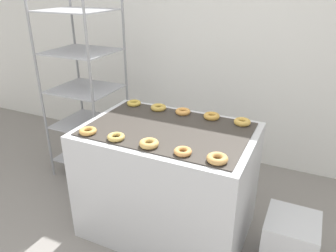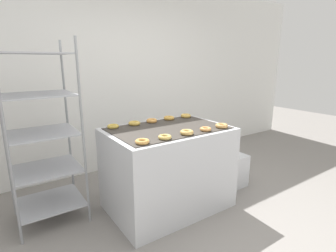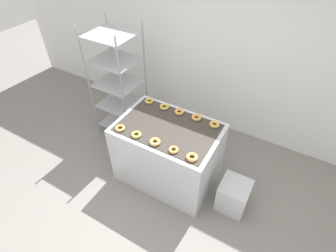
% 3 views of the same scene
% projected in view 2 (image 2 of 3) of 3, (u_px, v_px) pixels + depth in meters
% --- Properties ---
extents(ground_plane, '(14.00, 14.00, 0.00)m').
position_uv_depth(ground_plane, '(209.00, 237.00, 2.47)').
color(ground_plane, gray).
extents(wall_back, '(8.00, 0.05, 2.80)m').
position_uv_depth(wall_back, '(113.00, 76.00, 3.83)').
color(wall_back, white).
rests_on(wall_back, ground_plane).
extents(fryer_machine, '(1.29, 0.88, 0.92)m').
position_uv_depth(fryer_machine, '(168.00, 168.00, 2.91)').
color(fryer_machine, silver).
rests_on(fryer_machine, ground_plane).
extents(baking_rack_cart, '(0.65, 0.60, 1.83)m').
position_uv_depth(baking_rack_cart, '(42.00, 133.00, 2.56)').
color(baking_rack_cart, gray).
rests_on(baking_rack_cart, ground_plane).
extents(glaze_bin, '(0.36, 0.37, 0.43)m').
position_uv_depth(glaze_bin, '(229.00, 170.00, 3.48)').
color(glaze_bin, silver).
rests_on(glaze_bin, ground_plane).
extents(donut_near_leftmost, '(0.13, 0.13, 0.04)m').
position_uv_depth(donut_near_leftmost, '(142.00, 141.00, 2.27)').
color(donut_near_leftmost, gold).
rests_on(donut_near_leftmost, fryer_machine).
extents(donut_near_left, '(0.12, 0.12, 0.03)m').
position_uv_depth(donut_near_left, '(165.00, 137.00, 2.40)').
color(donut_near_left, tan).
rests_on(donut_near_left, fryer_machine).
extents(donut_near_center, '(0.13, 0.13, 0.04)m').
position_uv_depth(donut_near_center, '(187.00, 132.00, 2.55)').
color(donut_near_center, tan).
rests_on(donut_near_center, fryer_machine).
extents(donut_near_right, '(0.12, 0.12, 0.04)m').
position_uv_depth(donut_near_right, '(206.00, 129.00, 2.68)').
color(donut_near_right, '#D89550').
rests_on(donut_near_right, fryer_machine).
extents(donut_near_rightmost, '(0.13, 0.13, 0.04)m').
position_uv_depth(donut_near_rightmost, '(222.00, 126.00, 2.80)').
color(donut_near_rightmost, tan).
rests_on(donut_near_rightmost, fryer_machine).
extents(donut_far_leftmost, '(0.12, 0.12, 0.04)m').
position_uv_depth(donut_far_leftmost, '(113.00, 126.00, 2.79)').
color(donut_far_leftmost, gold).
rests_on(donut_far_leftmost, fryer_machine).
extents(donut_far_left, '(0.13, 0.13, 0.04)m').
position_uv_depth(donut_far_left, '(134.00, 123.00, 2.92)').
color(donut_far_left, gold).
rests_on(donut_far_left, fryer_machine).
extents(donut_far_center, '(0.13, 0.13, 0.04)m').
position_uv_depth(donut_far_center, '(152.00, 121.00, 3.04)').
color(donut_far_center, '#DD9849').
rests_on(donut_far_center, fryer_machine).
extents(donut_far_right, '(0.13, 0.13, 0.04)m').
position_uv_depth(donut_far_right, '(169.00, 118.00, 3.18)').
color(donut_far_right, gold).
rests_on(donut_far_right, fryer_machine).
extents(donut_far_rightmost, '(0.13, 0.13, 0.04)m').
position_uv_depth(donut_far_rightmost, '(186.00, 116.00, 3.31)').
color(donut_far_rightmost, gold).
rests_on(donut_far_rightmost, fryer_machine).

